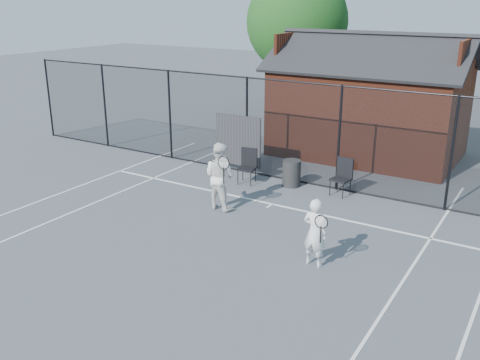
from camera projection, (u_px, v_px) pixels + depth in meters
The scene contains 10 objects.
ground at pixel (208, 247), 11.85m from camera, with size 80.00×80.00×0.00m, color #4C5157.
court_lines at pixel (171, 271), 10.78m from camera, with size 11.02×18.00×0.01m.
fence at pixel (297, 135), 15.56m from camera, with size 22.04×3.00×3.00m.
clubhouse at pixel (369, 109), 18.33m from camera, with size 6.50×4.36×4.19m.
tree_left at pixel (297, 22), 23.59m from camera, with size 4.48×4.48×6.44m.
player_front at pixel (315, 232), 10.81m from camera, with size 0.67×0.51×1.46m.
player_back at pixel (220, 176), 13.73m from camera, with size 0.99×0.75×1.77m.
chair_left at pixel (247, 167), 15.71m from camera, with size 0.49×0.51×1.02m, color black.
chair_right at pixel (341, 178), 14.76m from camera, with size 0.49×0.51×1.02m, color black.
waste_bin at pixel (292, 173), 15.54m from camera, with size 0.53×0.53×0.77m, color black.
Camera 1 is at (6.21, -8.77, 5.25)m, focal length 40.00 mm.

